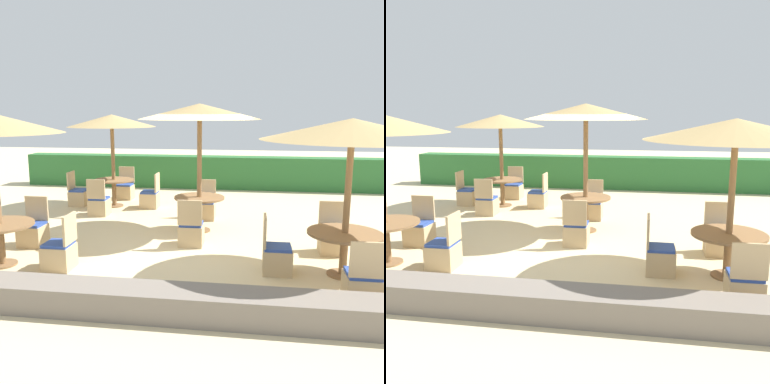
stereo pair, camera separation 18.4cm
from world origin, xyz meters
The scene contains 21 objects.
ground_plane centered at (0.00, 0.00, 0.00)m, with size 40.00×40.00×0.00m, color beige.
hedge_row centered at (0.00, 6.10, 0.53)m, with size 13.00×0.70×1.06m, color #2D6B33.
stone_border centered at (0.00, -3.11, 0.19)m, with size 10.00×0.56×0.37m, color slate.
round_table_front_left centered at (-2.90, -1.69, 0.58)m, with size 1.12×1.12×0.72m.
patio_chair_front_left_north centered at (-2.92, -0.61, 0.26)m, with size 0.46×0.46×0.93m.
patio_chair_front_left_east centered at (-1.86, -1.71, 0.26)m, with size 0.46×0.46×0.93m.
parasol_center centered at (0.12, 0.85, 2.53)m, with size 2.55×2.55×2.71m.
round_table_center centered at (0.12, 0.85, 0.59)m, with size 1.08×1.08×0.75m.
patio_chair_center_north centered at (0.13, 1.90, 0.26)m, with size 0.46×0.46×0.93m.
patio_chair_center_south centered at (0.10, -0.18, 0.26)m, with size 0.46×0.46×0.93m.
parasol_back_left centered at (-2.47, 2.92, 2.29)m, with size 2.32×2.32×2.46m.
round_table_back_left centered at (-2.47, 2.92, 0.58)m, with size 1.05×1.05×0.74m.
patio_chair_back_left_south centered at (-2.52, 1.90, 0.26)m, with size 0.46×0.46×0.93m.
patio_chair_back_left_east centered at (-1.46, 2.88, 0.26)m, with size 0.46×0.46×0.93m.
patio_chair_back_left_west centered at (-3.48, 2.87, 0.26)m, with size 0.46×0.46×0.93m.
patio_chair_back_left_north centered at (-2.48, 3.92, 0.26)m, with size 0.46×0.46×0.93m.
parasol_front_right centered at (2.69, -1.35, 2.29)m, with size 2.75×2.75×2.46m.
round_table_front_right centered at (2.69, -1.35, 0.57)m, with size 1.15×1.15×0.71m.
patio_chair_front_right_south centered at (2.74, -2.38, 0.26)m, with size 0.46×0.46×0.93m.
patio_chair_front_right_west centered at (1.65, -1.38, 0.26)m, with size 0.46×0.46×0.93m.
patio_chair_front_right_north centered at (2.71, -0.26, 0.26)m, with size 0.46×0.46×0.93m.
Camera 1 is at (1.26, -8.03, 2.57)m, focal length 40.00 mm.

